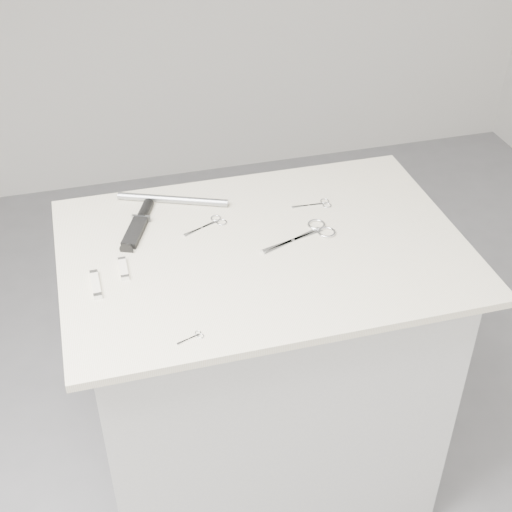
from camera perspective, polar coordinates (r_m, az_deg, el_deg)
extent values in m
cube|color=slate|center=(2.43, 0.46, -17.22)|extent=(4.00, 4.00, 0.01)
cube|color=#BCBCB9|center=(2.08, 0.52, -9.79)|extent=(0.90, 0.60, 0.90)
cube|color=beige|center=(1.77, 0.60, 0.53)|extent=(1.00, 0.70, 0.02)
cube|color=silver|center=(1.78, 2.95, 1.25)|extent=(0.18, 0.09, 0.00)
cylinder|color=silver|center=(1.78, 2.95, 1.27)|extent=(0.01, 0.01, 0.00)
torus|color=silver|center=(1.84, 4.85, 2.53)|extent=(0.05, 0.05, 0.01)
torus|color=silver|center=(1.82, 5.68, 1.90)|extent=(0.05, 0.05, 0.01)
cube|color=silver|center=(1.83, -4.38, 2.25)|extent=(0.11, 0.06, 0.00)
cylinder|color=silver|center=(1.83, -4.38, 2.27)|extent=(0.01, 0.01, 0.00)
torus|color=silver|center=(1.87, -3.24, 3.05)|extent=(0.03, 0.03, 0.00)
torus|color=silver|center=(1.85, -2.76, 2.71)|extent=(0.03, 0.03, 0.00)
cube|color=silver|center=(1.92, 4.25, 4.06)|extent=(0.09, 0.02, 0.00)
cylinder|color=silver|center=(1.92, 4.25, 4.08)|extent=(0.01, 0.01, 0.00)
torus|color=silver|center=(1.94, 5.51, 4.40)|extent=(0.02, 0.02, 0.00)
torus|color=silver|center=(1.93, 5.70, 4.05)|extent=(0.02, 0.02, 0.00)
cube|color=silver|center=(1.51, -5.44, -6.66)|extent=(0.05, 0.03, 0.00)
cylinder|color=silver|center=(1.51, -5.44, -6.64)|extent=(0.00, 0.00, 0.00)
torus|color=silver|center=(1.52, -4.67, -6.14)|extent=(0.01, 0.01, 0.00)
torus|color=silver|center=(1.52, -4.43, -6.41)|extent=(0.01, 0.01, 0.00)
cube|color=black|center=(1.83, -9.66, 1.89)|extent=(0.08, 0.13, 0.01)
cube|color=#919499|center=(1.88, -9.15, 2.99)|extent=(0.05, 0.02, 0.02)
cylinder|color=black|center=(1.91, -8.85, 3.61)|extent=(0.05, 0.08, 0.03)
cube|color=silver|center=(1.71, -10.55, -1.02)|extent=(0.02, 0.08, 0.01)
cube|color=silver|center=(1.74, -10.68, -0.32)|extent=(0.02, 0.01, 0.01)
cube|color=silver|center=(1.68, -10.43, -1.73)|extent=(0.02, 0.01, 0.01)
cube|color=silver|center=(1.68, -12.70, -2.21)|extent=(0.02, 0.10, 0.01)
cube|color=silver|center=(1.71, -12.85, -1.31)|extent=(0.02, 0.01, 0.01)
cube|color=silver|center=(1.64, -12.55, -3.12)|extent=(0.02, 0.01, 0.01)
cylinder|color=#919499|center=(1.94, -6.68, 4.51)|extent=(0.29, 0.13, 0.02)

